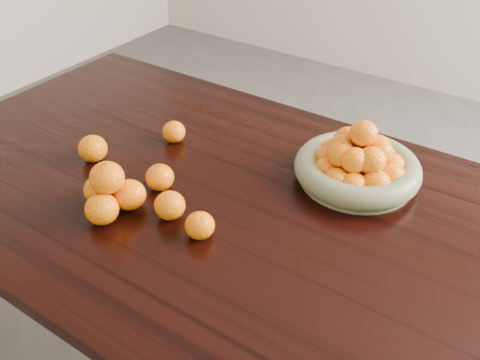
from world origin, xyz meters
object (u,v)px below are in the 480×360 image
Objects in this scene: orange_pyramid at (110,192)px; loose_orange_0 at (160,177)px; fruit_bowl at (358,165)px; dining_table at (261,239)px.

orange_pyramid reaches higher than loose_orange_0.
orange_pyramid is at bearing -134.24° from fruit_bowl.
dining_table is 28.15× the size of loose_orange_0.
dining_table is 0.38m from orange_pyramid.
loose_orange_0 is at bearing -165.38° from dining_table.
fruit_bowl is at bearing 45.76° from orange_pyramid.
orange_pyramid is 0.14m from loose_orange_0.
orange_pyramid is 2.15× the size of loose_orange_0.
orange_pyramid is (-0.29, -0.20, 0.14)m from dining_table.
fruit_bowl reaches higher than orange_pyramid.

